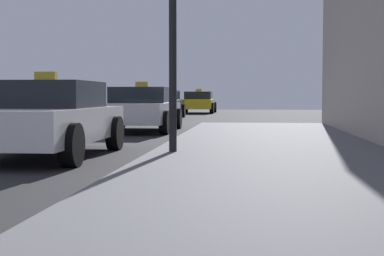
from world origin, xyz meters
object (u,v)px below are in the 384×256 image
at_px(car_white, 43,118).
at_px(car_black, 160,104).
at_px(car_silver, 141,109).
at_px(car_yellow, 198,102).

bearing_deg(car_white, car_black, -87.89).
bearing_deg(car_black, car_silver, 95.62).
relative_size(car_white, car_silver, 0.96).
height_order(car_white, car_silver, same).
xyz_separation_m(car_black, car_yellow, (0.99, 8.46, 0.00)).
relative_size(car_silver, car_black, 1.01).
relative_size(car_white, car_black, 0.97).
height_order(car_silver, car_yellow, same).
height_order(car_white, car_yellow, same).
relative_size(car_black, car_yellow, 1.04).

